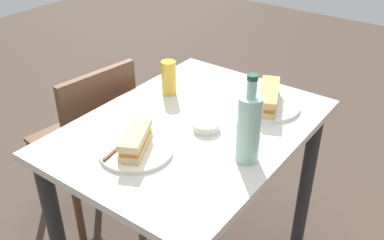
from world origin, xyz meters
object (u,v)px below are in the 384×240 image
at_px(plate_far, 136,151).
at_px(baguette_sandwich_far, 135,140).
at_px(chair_far, 92,138).
at_px(baguette_sandwich_near, 269,97).
at_px(water_bottle, 249,128).
at_px(beer_glass, 169,78).
at_px(olive_bowl, 206,125).
at_px(knife_far, 118,148).
at_px(knife_near, 252,103).
at_px(dining_table, 192,155).
at_px(plate_near, 268,106).

relative_size(plate_far, baguette_sandwich_far, 1.26).
bearing_deg(chair_far, baguette_sandwich_near, -68.43).
relative_size(plate_far, water_bottle, 0.82).
distance_m(baguette_sandwich_near, beer_glass, 0.41).
relative_size(plate_far, olive_bowl, 2.47).
bearing_deg(knife_far, knife_near, -21.19).
xyz_separation_m(dining_table, chair_far, (-0.01, 0.57, -0.14)).
bearing_deg(baguette_sandwich_far, knife_far, 127.03).
bearing_deg(knife_near, knife_far, 158.81).
height_order(dining_table, beer_glass, beer_glass).
relative_size(dining_table, baguette_sandwich_far, 5.10).
height_order(baguette_sandwich_far, olive_bowl, baguette_sandwich_far).
xyz_separation_m(baguette_sandwich_far, knife_far, (-0.04, 0.05, -0.03)).
bearing_deg(plate_near, plate_far, 158.53).
height_order(chair_far, beer_glass, beer_glass).
relative_size(dining_table, knife_near, 5.58).
xyz_separation_m(dining_table, beer_glass, (0.15, 0.23, 0.21)).
xyz_separation_m(baguette_sandwich_near, plate_far, (-0.53, 0.21, -0.04)).
bearing_deg(plate_near, knife_far, 155.64).
xyz_separation_m(beer_glass, olive_bowl, (-0.14, -0.28, -0.06)).
distance_m(plate_near, plate_far, 0.57).
bearing_deg(plate_near, baguette_sandwich_near, 0.00).
xyz_separation_m(water_bottle, olive_bowl, (0.08, 0.21, -0.11)).
height_order(knife_far, beer_glass, beer_glass).
distance_m(chair_far, baguette_sandwich_near, 0.86).
height_order(baguette_sandwich_far, beer_glass, beer_glass).
bearing_deg(water_bottle, plate_far, 120.08).
relative_size(baguette_sandwich_near, olive_bowl, 2.48).
distance_m(plate_near, knife_far, 0.63).
xyz_separation_m(dining_table, knife_near, (0.25, -0.11, 0.16)).
bearing_deg(knife_far, chair_far, 59.74).
height_order(knife_near, beer_glass, beer_glass).
xyz_separation_m(plate_near, baguette_sandwich_far, (-0.53, 0.21, 0.04)).
bearing_deg(chair_far, plate_far, -114.76).
relative_size(chair_far, plate_near, 3.47).
distance_m(baguette_sandwich_far, beer_glass, 0.44).
bearing_deg(knife_near, plate_far, 162.27).
bearing_deg(beer_glass, baguette_sandwich_near, -71.07).
relative_size(baguette_sandwich_far, knife_far, 1.10).
bearing_deg(olive_bowl, plate_far, 158.09).
bearing_deg(olive_bowl, dining_table, 95.11).
xyz_separation_m(plate_near, knife_far, (-0.57, 0.26, 0.01)).
relative_size(chair_far, baguette_sandwich_far, 4.37).
bearing_deg(baguette_sandwich_far, beer_glass, 24.23).
bearing_deg(knife_near, water_bottle, -153.66).
height_order(baguette_sandwich_near, baguette_sandwich_far, same).
height_order(baguette_sandwich_near, knife_near, baguette_sandwich_near).
distance_m(plate_far, beer_glass, 0.44).
xyz_separation_m(baguette_sandwich_far, beer_glass, (0.40, 0.18, 0.02)).
bearing_deg(plate_far, chair_far, 65.24).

